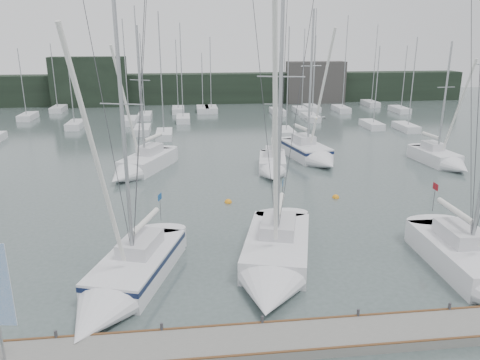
# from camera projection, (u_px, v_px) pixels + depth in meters

# --- Properties ---
(ground) EXTENTS (160.00, 160.00, 0.00)m
(ground) POSITION_uv_depth(u_px,v_px,m) (289.00, 279.00, 23.00)
(ground) COLOR #455451
(ground) RESTS_ON ground
(dock) EXTENTS (24.00, 2.00, 0.40)m
(dock) POSITION_uv_depth(u_px,v_px,m) (317.00, 338.00, 18.20)
(dock) COLOR slate
(dock) RESTS_ON ground
(far_treeline) EXTENTS (90.00, 4.00, 5.00)m
(far_treeline) POSITION_uv_depth(u_px,v_px,m) (211.00, 88.00, 80.99)
(far_treeline) COLOR black
(far_treeline) RESTS_ON ground
(far_building_left) EXTENTS (12.00, 3.00, 8.00)m
(far_building_left) POSITION_uv_depth(u_px,v_px,m) (89.00, 82.00, 76.35)
(far_building_left) COLOR black
(far_building_left) RESTS_ON ground
(far_building_right) EXTENTS (10.00, 3.00, 7.00)m
(far_building_right) POSITION_uv_depth(u_px,v_px,m) (315.00, 82.00, 80.86)
(far_building_right) COLOR #3C3937
(far_building_right) RESTS_ON ground
(mast_forest) EXTENTS (56.59, 26.44, 14.78)m
(mast_forest) POSITION_uv_depth(u_px,v_px,m) (226.00, 116.00, 65.62)
(mast_forest) COLOR white
(mast_forest) RESTS_ON ground
(sailboat_near_left) EXTENTS (5.58, 9.82, 14.52)m
(sailboat_near_left) POSITION_uv_depth(u_px,v_px,m) (122.00, 283.00, 21.42)
(sailboat_near_left) COLOR white
(sailboat_near_left) RESTS_ON ground
(sailboat_near_center) EXTENTS (5.75, 10.33, 16.33)m
(sailboat_near_center) POSITION_uv_depth(u_px,v_px,m) (274.00, 265.00, 23.10)
(sailboat_near_center) COLOR white
(sailboat_near_center) RESTS_ON ground
(sailboat_mid_b) EXTENTS (6.14, 9.12, 13.04)m
(sailboat_mid_b) POSITION_uv_depth(u_px,v_px,m) (138.00, 167.00, 40.03)
(sailboat_mid_b) COLOR white
(sailboat_mid_b) RESTS_ON ground
(sailboat_mid_c) EXTENTS (3.50, 7.30, 9.65)m
(sailboat_mid_c) POSITION_uv_depth(u_px,v_px,m) (272.00, 167.00, 40.34)
(sailboat_mid_c) COLOR white
(sailboat_mid_c) RESTS_ON ground
(sailboat_mid_d) EXTENTS (4.49, 8.83, 14.59)m
(sailboat_mid_d) POSITION_uv_depth(u_px,v_px,m) (313.00, 154.00, 43.99)
(sailboat_mid_d) COLOR white
(sailboat_mid_d) RESTS_ON ground
(sailboat_mid_e) EXTENTS (3.16, 7.30, 11.68)m
(sailboat_mid_e) POSITION_uv_depth(u_px,v_px,m) (444.00, 160.00, 42.29)
(sailboat_mid_e) COLOR white
(sailboat_mid_e) RESTS_ON ground
(buoy_a) EXTENTS (0.53, 0.53, 0.53)m
(buoy_a) POSITION_uv_depth(u_px,v_px,m) (228.00, 203.00, 33.37)
(buoy_a) COLOR orange
(buoy_a) RESTS_ON ground
(buoy_b) EXTENTS (0.51, 0.51, 0.51)m
(buoy_b) POSITION_uv_depth(u_px,v_px,m) (336.00, 198.00, 34.34)
(buoy_b) COLOR orange
(buoy_b) RESTS_ON ground
(seagull) EXTENTS (0.91, 0.40, 0.18)m
(seagull) POSITION_uv_depth(u_px,v_px,m) (315.00, 118.00, 21.58)
(seagull) COLOR white
(seagull) RESTS_ON ground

